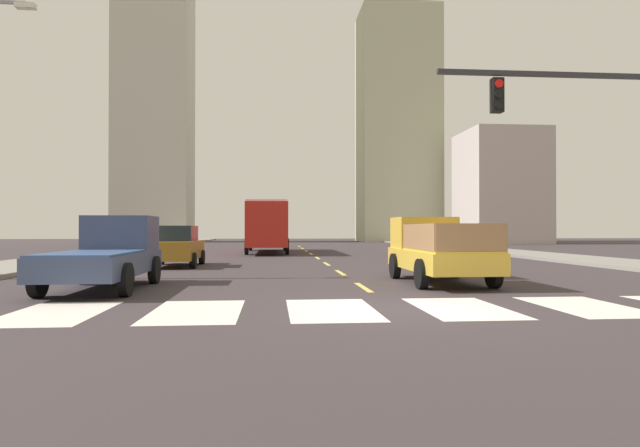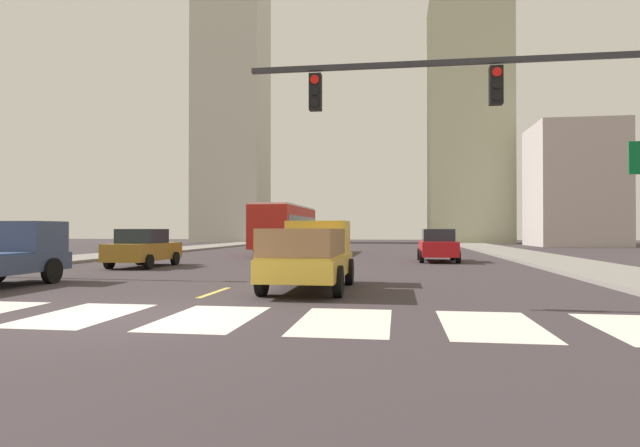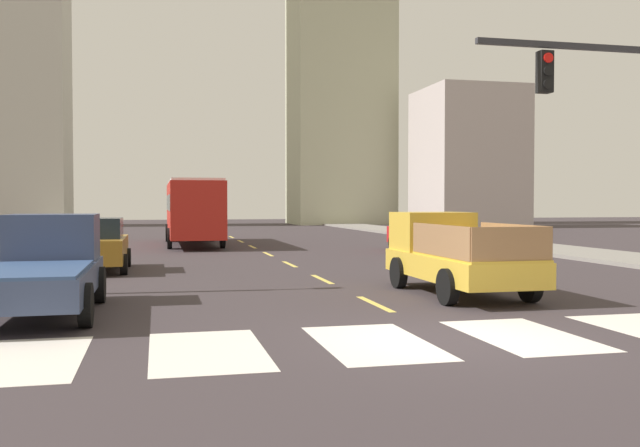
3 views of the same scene
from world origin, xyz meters
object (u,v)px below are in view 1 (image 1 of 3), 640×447
object	(u,v)px
sedan_far	(443,242)
sedan_near_right	(176,246)
city_bus	(267,224)
pickup_stakebed	(435,250)
pickup_dark	(109,254)

from	to	relation	value
sedan_far	sedan_near_right	world-z (taller)	same
city_bus	sedan_near_right	xyz separation A→B (m)	(-3.73, -13.34, -1.09)
pickup_stakebed	city_bus	distance (m)	21.50
pickup_stakebed	city_bus	xyz separation A→B (m)	(-5.22, 20.84, 1.02)
city_bus	pickup_stakebed	bearing A→B (deg)	-74.20
pickup_stakebed	sedan_near_right	bearing A→B (deg)	139.92
sedan_near_right	pickup_stakebed	bearing A→B (deg)	-41.41
city_bus	pickup_dark	bearing A→B (deg)	-98.82
sedan_far	sedan_near_right	size ratio (longest dim) A/B	1.00
sedan_near_right	sedan_far	bearing A→B (deg)	22.56
pickup_stakebed	sedan_far	xyz separation A→B (m)	(4.55, 13.52, -0.08)
pickup_stakebed	city_bus	size ratio (longest dim) A/B	0.48
pickup_dark	sedan_far	distance (m)	20.01
pickup_stakebed	sedan_far	size ratio (longest dim) A/B	1.18
pickup_dark	sedan_near_right	bearing A→B (deg)	90.64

